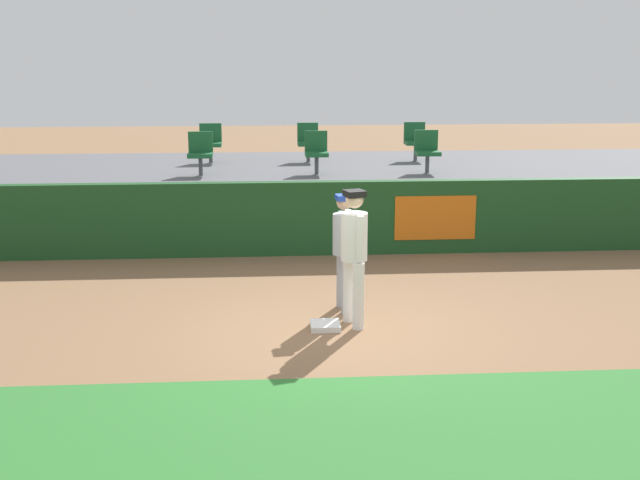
{
  "coord_description": "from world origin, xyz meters",
  "views": [
    {
      "loc": [
        -1.04,
        -10.36,
        3.7
      ],
      "look_at": [
        -0.23,
        1.06,
        1.0
      ],
      "focal_mm": 45.59,
      "sensor_mm": 36.0,
      "label": 1
    }
  ],
  "objects_px": {
    "seat_back_center": "(308,140)",
    "seat_back_right": "(415,139)",
    "seat_back_left": "(210,141)",
    "seat_front_center": "(316,150)",
    "player_runner_visitor": "(344,244)",
    "first_base": "(325,326)",
    "player_fielder_home": "(354,248)",
    "seat_front_left": "(200,151)",
    "seat_front_right": "(427,149)"
  },
  "relations": [
    {
      "from": "seat_back_left",
      "to": "seat_back_right",
      "type": "relative_size",
      "value": 1.0
    },
    {
      "from": "seat_back_center",
      "to": "seat_back_right",
      "type": "xyz_separation_m",
      "value": [
        2.37,
        0.0,
        0.0
      ]
    },
    {
      "from": "seat_back_center",
      "to": "seat_back_left",
      "type": "distance_m",
      "value": 2.12
    },
    {
      "from": "seat_front_right",
      "to": "seat_back_right",
      "type": "bearing_deg",
      "value": 86.89
    },
    {
      "from": "player_fielder_home",
      "to": "player_runner_visitor",
      "type": "height_order",
      "value": "player_fielder_home"
    },
    {
      "from": "player_fielder_home",
      "to": "seat_front_center",
      "type": "bearing_deg",
      "value": 165.17
    },
    {
      "from": "player_runner_visitor",
      "to": "seat_front_left",
      "type": "distance_m",
      "value": 5.36
    },
    {
      "from": "player_fielder_home",
      "to": "seat_front_center",
      "type": "xyz_separation_m",
      "value": [
        -0.15,
        5.41,
        0.67
      ]
    },
    {
      "from": "seat_back_left",
      "to": "seat_front_center",
      "type": "xyz_separation_m",
      "value": [
        2.19,
        -1.8,
        -0.0
      ]
    },
    {
      "from": "player_runner_visitor",
      "to": "seat_front_center",
      "type": "bearing_deg",
      "value": 174.23
    },
    {
      "from": "seat_front_right",
      "to": "seat_front_center",
      "type": "bearing_deg",
      "value": -179.99
    },
    {
      "from": "player_fielder_home",
      "to": "seat_back_center",
      "type": "relative_size",
      "value": 2.23
    },
    {
      "from": "seat_front_center",
      "to": "seat_back_left",
      "type": "bearing_deg",
      "value": 140.51
    },
    {
      "from": "first_base",
      "to": "seat_back_right",
      "type": "relative_size",
      "value": 0.48
    },
    {
      "from": "player_runner_visitor",
      "to": "seat_back_right",
      "type": "relative_size",
      "value": 2.02
    },
    {
      "from": "seat_front_left",
      "to": "seat_front_right",
      "type": "relative_size",
      "value": 1.0
    },
    {
      "from": "player_runner_visitor",
      "to": "player_fielder_home",
      "type": "bearing_deg",
      "value": -0.61
    },
    {
      "from": "player_fielder_home",
      "to": "seat_front_left",
      "type": "height_order",
      "value": "seat_front_left"
    },
    {
      "from": "player_fielder_home",
      "to": "seat_front_right",
      "type": "height_order",
      "value": "seat_front_right"
    },
    {
      "from": "seat_front_left",
      "to": "seat_front_center",
      "type": "distance_m",
      "value": 2.27
    },
    {
      "from": "player_fielder_home",
      "to": "seat_front_right",
      "type": "bearing_deg",
      "value": 142.74
    },
    {
      "from": "seat_back_center",
      "to": "seat_front_left",
      "type": "bearing_deg",
      "value": -140.84
    },
    {
      "from": "player_runner_visitor",
      "to": "seat_back_center",
      "type": "xyz_separation_m",
      "value": [
        -0.14,
        6.55,
        0.77
      ]
    },
    {
      "from": "seat_back_left",
      "to": "seat_front_center",
      "type": "height_order",
      "value": "same"
    },
    {
      "from": "seat_front_left",
      "to": "seat_back_left",
      "type": "bearing_deg",
      "value": 87.2
    },
    {
      "from": "first_base",
      "to": "seat_front_center",
      "type": "distance_m",
      "value": 5.8
    },
    {
      "from": "player_fielder_home",
      "to": "seat_back_center",
      "type": "height_order",
      "value": "seat_back_center"
    },
    {
      "from": "seat_front_center",
      "to": "player_runner_visitor",
      "type": "bearing_deg",
      "value": -89.06
    },
    {
      "from": "player_runner_visitor",
      "to": "seat_back_left",
      "type": "height_order",
      "value": "seat_back_left"
    },
    {
      "from": "first_base",
      "to": "seat_back_right",
      "type": "xyz_separation_m",
      "value": [
        2.56,
        7.34,
        1.71
      ]
    },
    {
      "from": "player_fielder_home",
      "to": "player_runner_visitor",
      "type": "relative_size",
      "value": 1.1
    },
    {
      "from": "seat_back_center",
      "to": "seat_front_center",
      "type": "bearing_deg",
      "value": -87.97
    },
    {
      "from": "seat_back_center",
      "to": "seat_back_right",
      "type": "bearing_deg",
      "value": 0.0
    },
    {
      "from": "seat_back_center",
      "to": "seat_front_center",
      "type": "relative_size",
      "value": 1.0
    },
    {
      "from": "first_base",
      "to": "seat_back_left",
      "type": "distance_m",
      "value": 7.78
    },
    {
      "from": "seat_front_center",
      "to": "seat_front_right",
      "type": "bearing_deg",
      "value": 0.01
    },
    {
      "from": "player_fielder_home",
      "to": "seat_front_left",
      "type": "distance_m",
      "value": 5.97
    },
    {
      "from": "seat_front_right",
      "to": "seat_back_center",
      "type": "bearing_deg",
      "value": 141.65
    },
    {
      "from": "seat_front_left",
      "to": "seat_front_center",
      "type": "relative_size",
      "value": 1.0
    },
    {
      "from": "seat_front_left",
      "to": "player_fielder_home",
      "type": "bearing_deg",
      "value": -65.89
    },
    {
      "from": "first_base",
      "to": "player_runner_visitor",
      "type": "relative_size",
      "value": 0.24
    },
    {
      "from": "player_fielder_home",
      "to": "player_runner_visitor",
      "type": "bearing_deg",
      "value": 169.7
    },
    {
      "from": "seat_back_center",
      "to": "seat_front_right",
      "type": "height_order",
      "value": "same"
    },
    {
      "from": "seat_back_right",
      "to": "seat_front_right",
      "type": "distance_m",
      "value": 1.8
    },
    {
      "from": "seat_back_center",
      "to": "seat_front_center",
      "type": "height_order",
      "value": "same"
    },
    {
      "from": "seat_back_left",
      "to": "seat_front_center",
      "type": "relative_size",
      "value": 1.0
    },
    {
      "from": "player_fielder_home",
      "to": "seat_back_left",
      "type": "distance_m",
      "value": 7.61
    },
    {
      "from": "player_fielder_home",
      "to": "seat_back_right",
      "type": "relative_size",
      "value": 2.23
    },
    {
      "from": "player_runner_visitor",
      "to": "seat_front_center",
      "type": "height_order",
      "value": "seat_front_center"
    },
    {
      "from": "player_runner_visitor",
      "to": "seat_front_right",
      "type": "distance_m",
      "value": 5.26
    }
  ]
}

